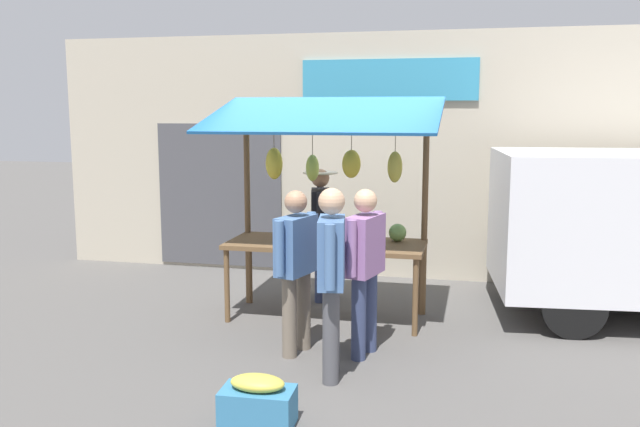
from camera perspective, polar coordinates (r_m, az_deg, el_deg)
The scene contains 8 objects.
ground_plane at distance 7.78m, azimuth 0.50°, elevation -8.80°, with size 40.00×40.00×0.00m, color #514F4C.
street_backdrop at distance 9.61m, azimuth 3.14°, elevation 4.86°, with size 9.00×0.30×3.40m.
market_stall at distance 7.50m, azimuth 0.68°, elevation 2.58°, with size 2.50×1.46×2.50m.
vendor_with_sunhat at distance 8.32m, azimuth 0.03°, elevation -0.82°, with size 0.42×0.68×1.63m.
shopper_with_ponytail at distance 5.86m, azimuth 0.97°, elevation -4.70°, with size 0.30×0.71×1.69m.
shopper_in_grey_tee at distance 6.47m, azimuth -2.03°, elevation -4.01°, with size 0.34×0.66×1.60m.
shopper_in_striped_shirt at distance 6.42m, azimuth 3.81°, elevation -4.00°, with size 0.33×0.67×1.62m.
produce_crate_near at distance 5.26m, azimuth -5.28°, elevation -15.60°, with size 0.56×0.35×0.39m.
Camera 1 is at (-1.60, 7.25, 2.35)m, focal length 37.90 mm.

